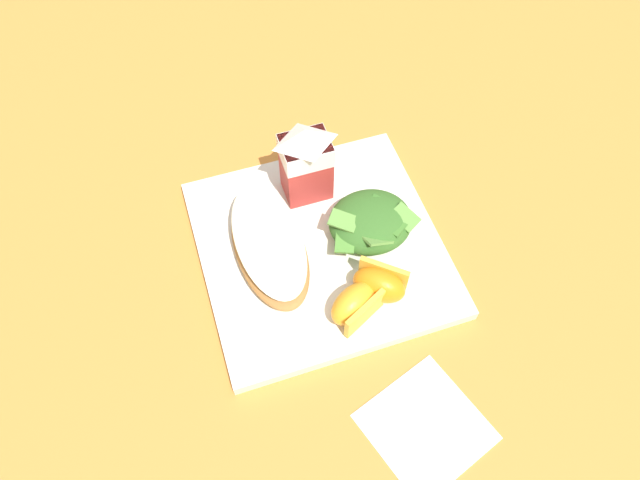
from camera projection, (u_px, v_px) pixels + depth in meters
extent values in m
plane|color=#C67A33|center=(320.00, 251.00, 0.71)|extent=(3.00, 3.00, 0.00)
cube|color=white|center=(320.00, 248.00, 0.70)|extent=(0.28, 0.28, 0.02)
ellipsoid|color=#A87038|center=(270.00, 248.00, 0.68)|extent=(0.08, 0.17, 0.03)
ellipsoid|color=brown|center=(269.00, 243.00, 0.67)|extent=(0.07, 0.16, 0.01)
ellipsoid|color=beige|center=(268.00, 239.00, 0.66)|extent=(0.08, 0.16, 0.01)
ellipsoid|color=#336023|center=(371.00, 224.00, 0.69)|extent=(0.10, 0.09, 0.04)
cube|color=#3D7028|center=(391.00, 224.00, 0.67)|extent=(0.04, 0.04, 0.01)
cube|color=#336023|center=(381.00, 208.00, 0.68)|extent=(0.04, 0.04, 0.01)
cube|color=#5B8E3D|center=(405.00, 217.00, 0.67)|extent=(0.03, 0.04, 0.01)
cube|color=#5B8E3D|center=(377.00, 239.00, 0.66)|extent=(0.04, 0.02, 0.02)
cube|color=#5B8E3D|center=(342.00, 219.00, 0.67)|extent=(0.04, 0.04, 0.01)
cube|color=#4C8433|center=(345.00, 241.00, 0.67)|extent=(0.03, 0.04, 0.00)
cube|color=#336023|center=(379.00, 223.00, 0.68)|extent=(0.03, 0.04, 0.01)
cube|color=#B7332D|center=(306.00, 168.00, 0.70)|extent=(0.06, 0.04, 0.09)
cube|color=white|center=(306.00, 151.00, 0.67)|extent=(0.06, 0.04, 0.03)
pyramid|color=white|center=(305.00, 136.00, 0.65)|extent=(0.06, 0.04, 0.02)
ellipsoid|color=orange|center=(354.00, 303.00, 0.63)|extent=(0.07, 0.06, 0.04)
cube|color=gold|center=(365.00, 313.00, 0.62)|extent=(0.05, 0.03, 0.03)
ellipsoid|color=orange|center=(379.00, 285.00, 0.64)|extent=(0.07, 0.07, 0.04)
cube|color=gold|center=(384.00, 273.00, 0.65)|extent=(0.05, 0.04, 0.03)
cube|color=white|center=(426.00, 427.00, 0.60)|extent=(0.14, 0.14, 0.00)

